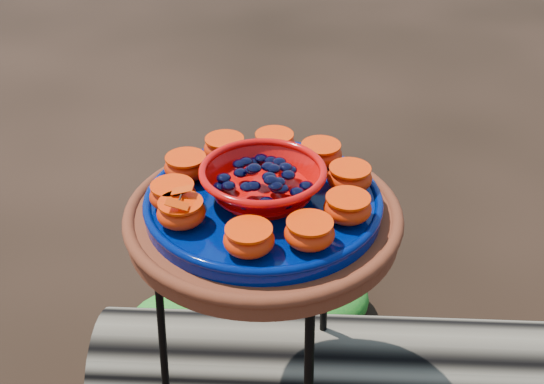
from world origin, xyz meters
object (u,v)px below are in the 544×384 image
Objects in this scene: terracotta_saucer at (263,219)px; cobalt_plate at (263,204)px; red_bowl at (263,184)px; plant_stand at (265,370)px.

cobalt_plate is at bearing 0.00° from terracotta_saucer.
red_bowl reaches higher than cobalt_plate.
cobalt_plate is at bearing 0.00° from red_bowl.
cobalt_plate is 2.00× the size of red_bowl.
plant_stand is 3.54× the size of red_bowl.
terracotta_saucer reaches higher than plant_stand.
red_bowl is at bearing 0.00° from cobalt_plate.
terracotta_saucer is at bearing 0.00° from red_bowl.
terracotta_saucer is 1.17× the size of cobalt_plate.
plant_stand is at bearing 0.00° from red_bowl.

